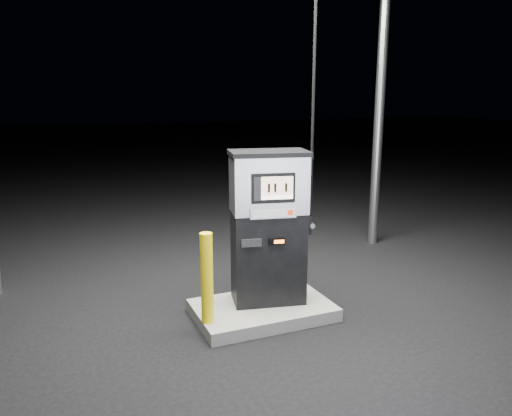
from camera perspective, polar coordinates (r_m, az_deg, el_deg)
name	(u,v)px	position (r m, az deg, el deg)	size (l,w,h in m)	color
ground	(263,316)	(6.10, 0.76, -12.23)	(80.00, 80.00, 0.00)	black
pump_island	(263,310)	(6.07, 0.76, -11.59)	(1.60, 1.00, 0.15)	slate
fuel_dispenser	(269,226)	(5.85, 1.46, -2.05)	(1.04, 0.71, 3.76)	black
bollard_left	(207,278)	(5.44, -5.63, -8.01)	(0.13, 0.13, 1.01)	yellow
bollard_right	(303,263)	(6.24, 5.42, -6.23)	(0.11, 0.11, 0.80)	yellow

